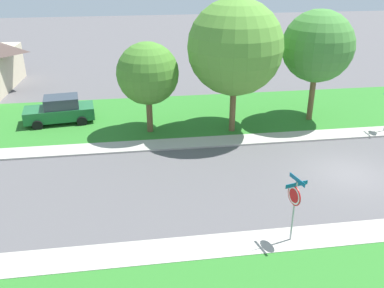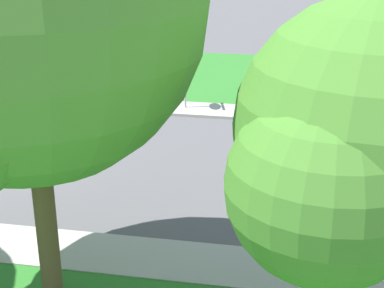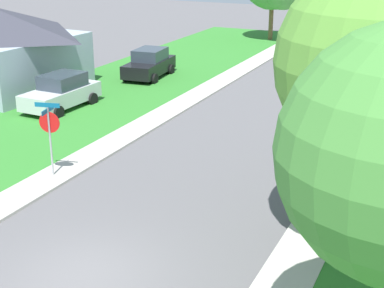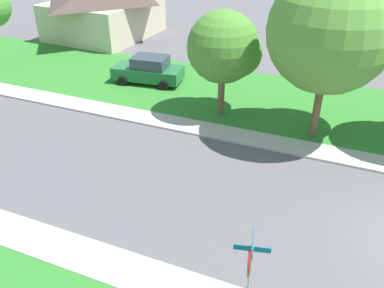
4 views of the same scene
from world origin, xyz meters
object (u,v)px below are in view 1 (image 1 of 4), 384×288
object	(u,v)px
car_green_near_corner	(60,110)
tree_sidewalk_near	(150,75)
stop_sign_far_corner	(294,199)
tree_sidewalk_mid	(318,48)
tree_corner_large	(237,49)

from	to	relation	value
car_green_near_corner	tree_sidewalk_near	xyz separation A→B (m)	(-2.17, -5.73, 2.68)
stop_sign_far_corner	car_green_near_corner	world-z (taller)	stop_sign_far_corner
tree_sidewalk_mid	stop_sign_far_corner	bearing A→B (deg)	154.23
car_green_near_corner	tree_corner_large	size ratio (longest dim) A/B	0.57
tree_sidewalk_near	tree_sidewalk_mid	world-z (taller)	tree_sidewalk_mid
car_green_near_corner	tree_sidewalk_mid	distance (m)	16.71
tree_sidewalk_near	tree_corner_large	bearing A→B (deg)	-95.69
car_green_near_corner	tree_corner_large	bearing A→B (deg)	-103.91
stop_sign_far_corner	tree_sidewalk_mid	distance (m)	13.97
tree_corner_large	stop_sign_far_corner	bearing A→B (deg)	177.35
tree_corner_large	tree_sidewalk_mid	bearing A→B (deg)	-78.40
car_green_near_corner	tree_sidewalk_mid	size ratio (longest dim) A/B	0.64
tree_corner_large	tree_sidewalk_mid	distance (m)	5.55
tree_corner_large	tree_sidewalk_near	distance (m)	5.26
stop_sign_far_corner	tree_sidewalk_near	world-z (taller)	tree_sidewalk_near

